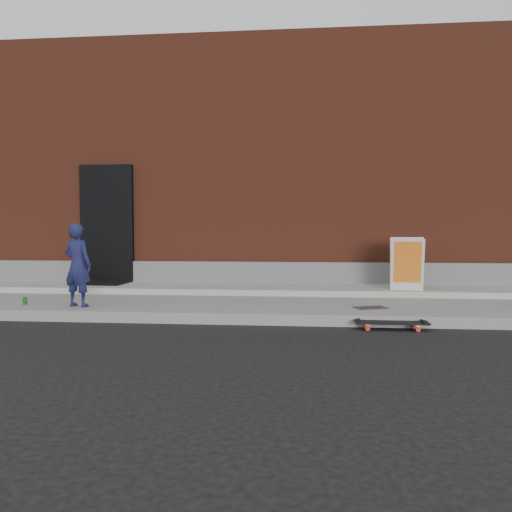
# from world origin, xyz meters

# --- Properties ---
(ground) EXTENTS (80.00, 80.00, 0.00)m
(ground) POSITION_xyz_m (0.00, 0.00, 0.00)
(ground) COLOR black
(ground) RESTS_ON ground
(sidewalk) EXTENTS (20.00, 3.00, 0.15)m
(sidewalk) POSITION_xyz_m (0.00, 1.50, 0.07)
(sidewalk) COLOR slate
(sidewalk) RESTS_ON ground
(apron) EXTENTS (20.00, 1.20, 0.10)m
(apron) POSITION_xyz_m (0.00, 2.40, 0.20)
(apron) COLOR gray
(apron) RESTS_ON sidewalk
(building) EXTENTS (20.00, 8.10, 5.00)m
(building) POSITION_xyz_m (-0.00, 6.99, 2.50)
(building) COLOR maroon
(building) RESTS_ON ground
(child) EXTENTS (0.50, 0.39, 1.20)m
(child) POSITION_xyz_m (-2.02, 0.41, 0.75)
(child) COLOR #181B45
(child) RESTS_ON sidewalk
(skateboard) EXTENTS (0.89, 0.23, 0.10)m
(skateboard) POSITION_xyz_m (2.34, -0.12, 0.08)
(skateboard) COLOR red
(skateboard) RESTS_ON ground
(pizza_sign) EXTENTS (0.61, 0.69, 0.89)m
(pizza_sign) POSITION_xyz_m (2.97, 2.11, 0.69)
(pizza_sign) COLOR silver
(pizza_sign) RESTS_ON apron
(soda_can) EXTENTS (0.07, 0.07, 0.11)m
(soda_can) POSITION_xyz_m (-2.89, 0.50, 0.21)
(soda_can) COLOR #197F28
(soda_can) RESTS_ON sidewalk
(doormat) EXTENTS (0.95, 0.79, 0.03)m
(doormat) POSITION_xyz_m (-2.56, 2.56, 0.26)
(doormat) COLOR black
(doormat) RESTS_ON apron
(utility_plate) EXTENTS (0.52, 0.42, 0.01)m
(utility_plate) POSITION_xyz_m (2.19, 0.64, 0.16)
(utility_plate) COLOR #4C4C50
(utility_plate) RESTS_ON sidewalk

